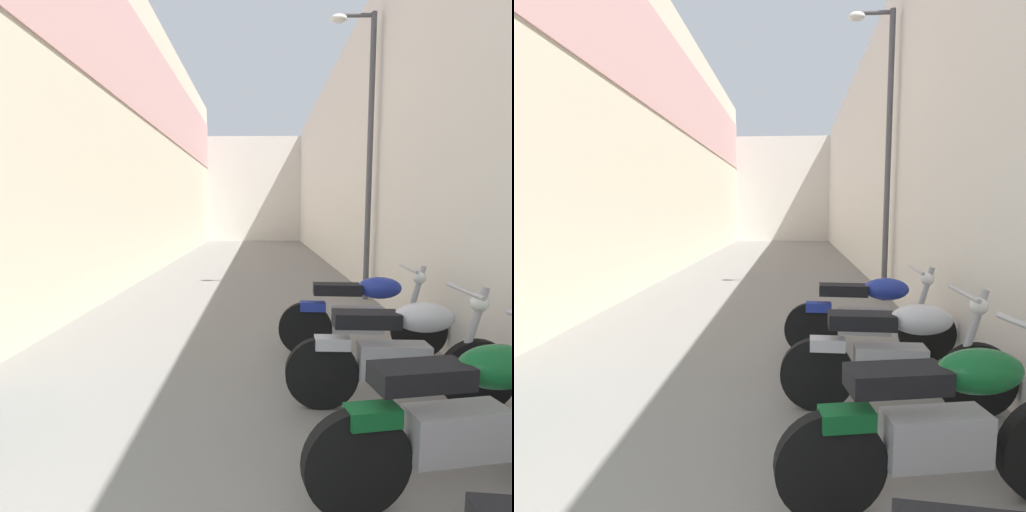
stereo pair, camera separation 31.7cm
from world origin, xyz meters
TOP-DOWN VIEW (x-y plane):
  - ground_plane at (0.00, 8.84)m, footprint 37.67×37.67m
  - building_left at (-2.63, 10.80)m, footprint 0.45×21.67m
  - building_right at (2.63, 10.83)m, footprint 0.45×21.67m
  - building_far_end at (0.00, 22.67)m, footprint 7.87×2.00m
  - motorcycle_second at (1.49, 2.77)m, footprint 1.84×0.58m
  - motorcycle_third at (1.49, 3.80)m, footprint 1.85×0.58m
  - motorcycle_fourth at (1.49, 5.01)m, footprint 1.85×0.58m
  - street_lamp at (2.20, 7.89)m, footprint 0.79×0.18m

SIDE VIEW (x-z plane):
  - ground_plane at x=0.00m, z-range 0.00..0.00m
  - motorcycle_second at x=1.49m, z-range -0.02..1.02m
  - motorcycle_third at x=1.49m, z-range -0.02..1.02m
  - motorcycle_fourth at x=1.49m, z-range -0.02..1.02m
  - building_far_end at x=0.00m, z-range 0.00..5.41m
  - building_right at x=2.63m, z-range 0.00..5.67m
  - street_lamp at x=2.20m, z-range 0.40..5.38m
  - building_left at x=-2.63m, z-range 0.04..6.80m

